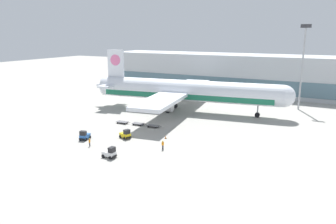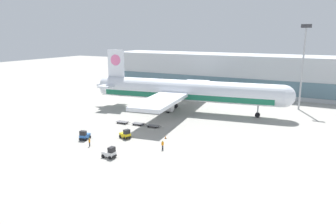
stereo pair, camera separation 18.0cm
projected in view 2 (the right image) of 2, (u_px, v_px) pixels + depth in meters
name	position (u px, v px, depth m)	size (l,w,h in m)	color
ground_plane	(140.00, 148.00, 63.24)	(400.00, 400.00, 0.00)	#9E9B93
terminal_building	(222.00, 72.00, 126.45)	(90.00, 18.20, 14.00)	#B2B7BC
light_mast	(303.00, 61.00, 92.40)	(2.80, 0.50, 24.13)	#9EA0A5
airplane_main	(183.00, 91.00, 91.92)	(57.87, 48.65, 17.00)	silver
baggage_tug_foreground	(125.00, 134.00, 69.16)	(2.75, 2.25, 2.00)	yellow
baggage_tug_mid	(110.00, 153.00, 58.44)	(2.48, 1.68, 2.00)	silver
baggage_tug_far	(84.00, 135.00, 68.32)	(2.06, 2.68, 2.00)	#2D66B7
baggage_dolly_lead	(122.00, 122.00, 80.62)	(3.74, 1.68, 0.48)	#56565B
baggage_dolly_second	(138.00, 124.00, 79.14)	(3.74, 1.68, 0.48)	#56565B
baggage_dolly_third	(153.00, 126.00, 77.28)	(3.74, 1.68, 0.48)	#56565B
ground_crew_near	(89.00, 141.00, 64.20)	(0.33, 0.54, 1.70)	black
ground_crew_far	(163.00, 144.00, 62.35)	(0.33, 0.54, 1.79)	black
traffic_cone_near	(166.00, 137.00, 69.06)	(0.40, 0.40, 0.71)	black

